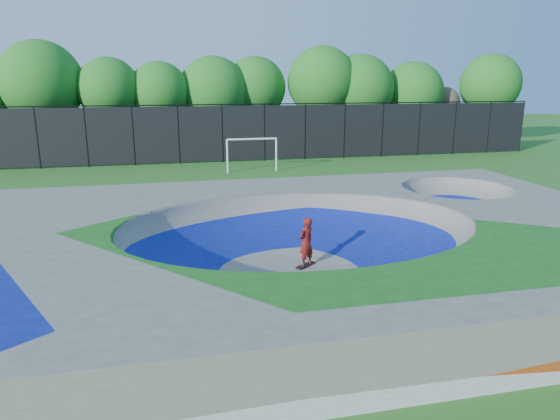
% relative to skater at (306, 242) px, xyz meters
% --- Properties ---
extents(ground, '(120.00, 120.00, 0.00)m').
position_rel_skater_xyz_m(ground, '(-0.26, -0.12, -0.79)').
color(ground, '#245E1A').
rests_on(ground, ground).
extents(skate_deck, '(22.00, 14.00, 1.50)m').
position_rel_skater_xyz_m(skate_deck, '(-0.26, -0.12, -0.04)').
color(skate_deck, gray).
rests_on(skate_deck, ground).
extents(skater, '(0.69, 0.63, 1.58)m').
position_rel_skater_xyz_m(skater, '(0.00, 0.00, 0.00)').
color(skater, red).
rests_on(skater, ground).
extents(skateboard, '(0.75, 0.65, 0.05)m').
position_rel_skater_xyz_m(skateboard, '(0.00, 0.00, -0.76)').
color(skateboard, black).
rests_on(skateboard, ground).
extents(soccer_goal, '(3.23, 0.12, 2.14)m').
position_rel_skater_xyz_m(soccer_goal, '(1.11, 16.60, 0.69)').
color(soccer_goal, silver).
rests_on(soccer_goal, ground).
extents(fence, '(48.09, 0.09, 4.04)m').
position_rel_skater_xyz_m(fence, '(-0.26, 20.88, 1.31)').
color(fence, black).
rests_on(fence, ground).
extents(treeline, '(52.86, 7.04, 8.39)m').
position_rel_skater_xyz_m(treeline, '(-0.53, 25.57, 4.18)').
color(treeline, '#443722').
rests_on(treeline, ground).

